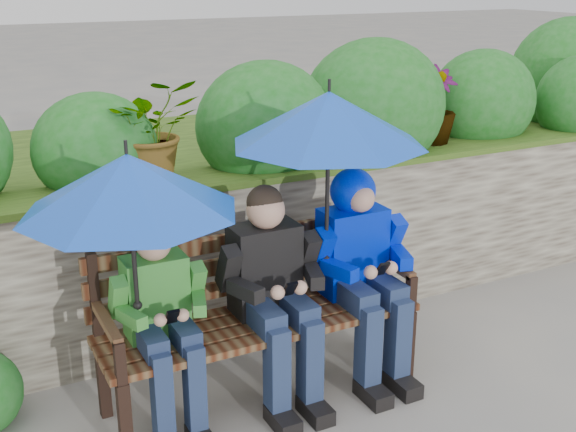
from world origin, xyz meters
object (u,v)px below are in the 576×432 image
umbrella_left (129,184)px  umbrella_right (329,118)px  park_bench (255,305)px  boy_left (162,316)px  boy_right (361,258)px  boy_middle (273,286)px

umbrella_left → umbrella_right: (1.04, 0.04, 0.19)m
park_bench → umbrella_left: (-0.65, -0.11, 0.78)m
boy_left → umbrella_right: (0.91, 0.01, 0.88)m
park_bench → umbrella_left: size_ratio=1.69×
boy_left → boy_right: 1.13m
boy_middle → umbrella_left: (-0.72, -0.03, 0.65)m
boy_left → park_bench: bearing=7.9°
boy_left → boy_middle: 0.59m
umbrella_left → umbrella_right: bearing=2.4°
park_bench → boy_middle: (0.07, -0.08, 0.13)m
boy_left → umbrella_right: 1.27m
boy_middle → umbrella_left: bearing=-177.9°
boy_middle → umbrella_right: (0.32, 0.02, 0.84)m
boy_left → umbrella_left: size_ratio=1.06×
park_bench → boy_right: size_ratio=1.45×
park_bench → boy_middle: bearing=-50.5°
park_bench → umbrella_right: 1.05m
boy_left → umbrella_left: umbrella_left is taller
park_bench → umbrella_right: size_ratio=1.67×
boy_left → boy_right: bearing=0.1°
park_bench → boy_left: (-0.52, -0.07, 0.09)m
park_bench → umbrella_left: 1.02m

